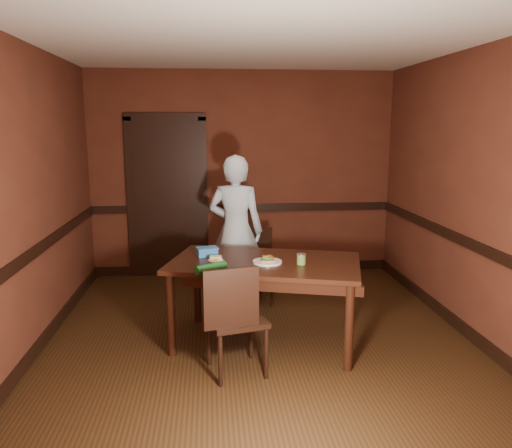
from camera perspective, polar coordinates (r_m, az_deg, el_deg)
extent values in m
cube|color=black|center=(4.83, 0.40, -13.13)|extent=(4.00, 4.50, 0.01)
cube|color=white|center=(4.46, 0.45, 20.35)|extent=(4.00, 4.50, 0.01)
cube|color=#552719|center=(6.68, -1.53, 5.69)|extent=(4.00, 0.02, 2.70)
cube|color=#552719|center=(2.27, 6.17, -5.29)|extent=(4.00, 0.02, 2.70)
cube|color=#552719|center=(4.69, -24.69, 2.32)|extent=(0.02, 4.50, 2.70)
cube|color=#552719|center=(5.06, 23.63, 2.98)|extent=(0.02, 4.50, 2.70)
cube|color=black|center=(6.72, -1.50, 1.86)|extent=(4.00, 0.03, 0.10)
cube|color=black|center=(4.77, -24.08, -3.02)|extent=(0.03, 4.50, 0.10)
cube|color=black|center=(5.13, 23.09, -2.00)|extent=(0.03, 4.50, 0.10)
cube|color=black|center=(6.91, -1.47, -5.03)|extent=(4.00, 0.03, 0.12)
cube|color=black|center=(5.03, -23.30, -12.34)|extent=(0.03, 4.50, 0.12)
cube|color=black|center=(5.37, 22.39, -10.77)|extent=(0.03, 4.50, 0.12)
cube|color=black|center=(6.68, -10.09, 2.72)|extent=(0.85, 0.04, 2.05)
cube|color=black|center=(6.76, -14.09, 2.65)|extent=(0.10, 0.06, 2.15)
cube|color=black|center=(6.68, -6.01, 2.83)|extent=(0.10, 0.06, 2.15)
cube|color=black|center=(6.63, -10.40, 11.97)|extent=(1.05, 0.06, 0.10)
cube|color=black|center=(4.63, 1.00, -8.95)|extent=(1.88, 1.36, 0.79)
imported|color=silver|center=(5.57, -2.33, -0.73)|extent=(0.70, 0.56, 1.68)
cylinder|color=silver|center=(4.45, 1.30, -4.38)|extent=(0.26, 0.26, 0.01)
cube|color=#AF7E54|center=(4.45, 1.31, -4.18)|extent=(0.12, 0.11, 0.02)
ellipsoid|color=green|center=(4.44, 1.31, -3.90)|extent=(0.11, 0.10, 0.02)
cylinder|color=red|center=(4.45, 0.97, -3.65)|extent=(0.04, 0.04, 0.01)
cylinder|color=red|center=(4.43, 1.71, -3.72)|extent=(0.04, 0.04, 0.01)
cylinder|color=#8CAF59|center=(4.41, 0.96, -3.80)|extent=(0.03, 0.03, 0.01)
cylinder|color=#8CAF59|center=(4.46, 1.59, -3.62)|extent=(0.03, 0.03, 0.01)
cylinder|color=#8CAF59|center=(4.44, 1.31, -3.71)|extent=(0.03, 0.03, 0.01)
cylinder|color=#5E8B39|center=(4.41, 5.19, -4.09)|extent=(0.08, 0.08, 0.08)
cylinder|color=beige|center=(4.40, 5.20, -3.48)|extent=(0.08, 0.08, 0.01)
cylinder|color=silver|center=(4.53, -4.63, -4.15)|extent=(0.14, 0.14, 0.01)
cube|color=#DAC575|center=(4.53, -4.63, -3.88)|extent=(0.11, 0.07, 0.04)
cube|color=#3379C7|center=(4.70, -5.60, -3.22)|extent=(0.21, 0.16, 0.07)
cube|color=#3379C7|center=(4.69, -5.61, -2.74)|extent=(0.22, 0.17, 0.01)
cylinder|color=#144D19|center=(4.18, -5.19, -5.01)|extent=(0.28, 0.21, 0.08)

